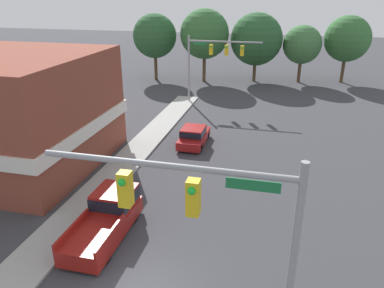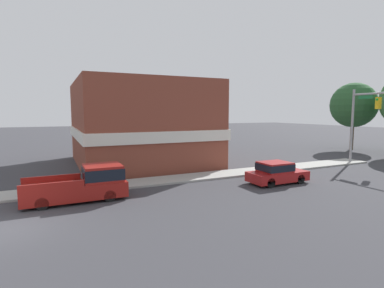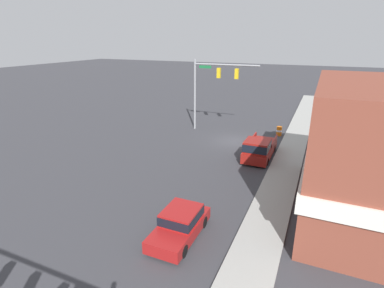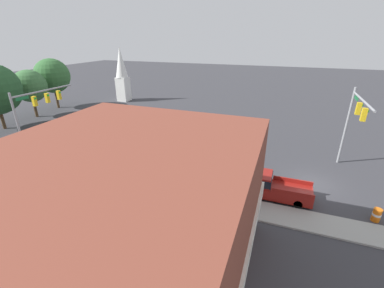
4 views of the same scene
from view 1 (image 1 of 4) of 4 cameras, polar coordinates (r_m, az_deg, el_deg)
name	(u,v)px [view 1 (image 1 of 4)]	position (r m, az deg, el deg)	size (l,w,h in m)	color
sidewalk_curb	(24,269)	(19.20, -24.24, -17.00)	(2.40, 60.00, 0.14)	#9E9E99
near_signal_assembly	(217,227)	(10.48, 3.79, -12.47)	(7.19, 0.49, 7.85)	gray
far_signal_assembly	(213,55)	(40.86, 3.20, 13.45)	(7.88, 0.49, 7.17)	gray
car_lead	(194,136)	(30.12, 0.26, 1.30)	(1.89, 4.25, 1.52)	black
pickup_truck_parked	(108,216)	(19.94, -12.68, -10.62)	(2.09, 5.51, 1.95)	black
backdrop_tree_left_far	(155,36)	(52.69, -5.70, 16.07)	(5.86, 5.86, 8.85)	#4C3823
backdrop_tree_left_mid	(205,34)	(51.28, 1.92, 16.41)	(6.45, 6.45, 9.52)	#4C3823
backdrop_tree_center	(256,39)	(52.20, 9.78, 15.45)	(6.87, 6.87, 9.03)	#4C3823
backdrop_tree_right_mid	(302,45)	(52.93, 16.44, 14.32)	(5.01, 5.01, 7.51)	#4C3823
backdrop_tree_right_far	(347,39)	(54.61, 22.61, 14.58)	(5.93, 5.93, 8.72)	#4C3823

